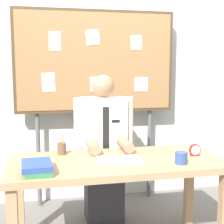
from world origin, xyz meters
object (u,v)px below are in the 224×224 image
at_px(desk, 116,172).
at_px(desk_clock, 195,151).
at_px(open_notebook, 119,160).
at_px(pen_holder, 62,148).
at_px(book_stack, 38,167).
at_px(person, 104,155).
at_px(coffee_mug, 181,158).
at_px(bulletin_board, 96,64).

distance_m(desk, desk_clock, 0.66).
bearing_deg(open_notebook, pen_holder, 147.25).
relative_size(book_stack, open_notebook, 0.82).
relative_size(person, book_stack, 5.02).
relative_size(book_stack, pen_holder, 1.72).
xyz_separation_m(desk, coffee_mug, (0.45, -0.19, 0.14)).
xyz_separation_m(bulletin_board, open_notebook, (0.02, -0.99, -0.73)).
height_order(desk, bulletin_board, bulletin_board).
bearing_deg(open_notebook, bulletin_board, 91.04).
distance_m(person, open_notebook, 0.56).
relative_size(bulletin_board, coffee_mug, 22.16).
xyz_separation_m(desk_clock, pen_holder, (-1.05, 0.26, 0.01)).
height_order(desk, person, person).
bearing_deg(book_stack, person, 50.65).
bearing_deg(open_notebook, coffee_mug, -21.78).
bearing_deg(open_notebook, book_stack, -164.79).
bearing_deg(desk_clock, desk, 179.27).
height_order(bulletin_board, open_notebook, bulletin_board).
distance_m(book_stack, open_notebook, 0.63).
relative_size(desk, book_stack, 5.89).
bearing_deg(desk_clock, open_notebook, -178.93).
bearing_deg(pen_holder, desk_clock, -13.82).
height_order(person, book_stack, person).
distance_m(person, pen_holder, 0.51).
xyz_separation_m(person, book_stack, (-0.59, -0.71, 0.14)).
bearing_deg(bulletin_board, open_notebook, -88.96).
xyz_separation_m(person, open_notebook, (0.02, -0.55, 0.11)).
bearing_deg(desk, coffee_mug, -23.19).
bearing_deg(person, pen_holder, -145.00).
xyz_separation_m(open_notebook, coffee_mug, (0.43, -0.17, 0.04)).
bearing_deg(pen_holder, book_stack, -113.07).
xyz_separation_m(book_stack, pen_holder, (0.18, 0.43, 0.01)).
relative_size(bulletin_board, pen_holder, 12.67).
distance_m(coffee_mug, pen_holder, 0.95).
distance_m(open_notebook, desk_clock, 0.63).
bearing_deg(bulletin_board, book_stack, -116.80).
relative_size(bulletin_board, open_notebook, 6.03).
bearing_deg(person, open_notebook, -88.14).
relative_size(desk, coffee_mug, 17.75).
relative_size(person, coffee_mug, 15.13).
bearing_deg(coffee_mug, open_notebook, 158.22).
distance_m(bulletin_board, open_notebook, 1.23).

